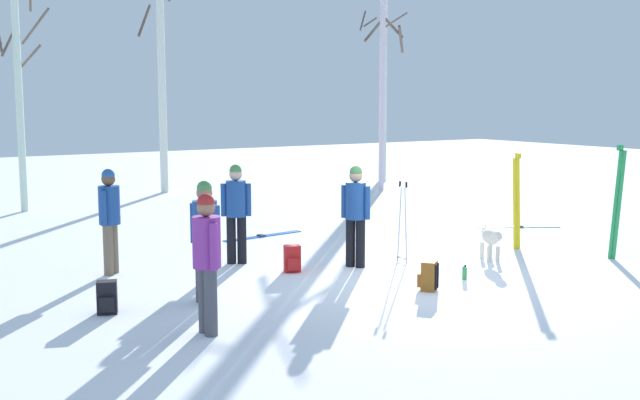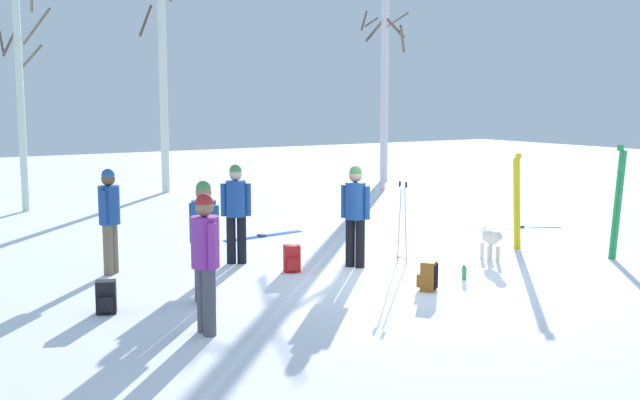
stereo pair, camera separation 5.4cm
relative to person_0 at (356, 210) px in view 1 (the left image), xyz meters
name	(u,v)px [view 1 (the left image)]	position (x,y,z in m)	size (l,w,h in m)	color
ground_plane	(421,280)	(0.36, -1.31, -0.98)	(60.00, 60.00, 0.00)	white
person_0	(356,210)	(0.00, 0.00, 0.00)	(0.34, 0.46, 1.72)	black
person_1	(236,207)	(-1.58, 1.31, 0.00)	(0.47, 0.34, 1.72)	black
person_2	(205,234)	(-3.07, -0.78, 0.00)	(0.34, 0.48, 1.72)	#4C4C56
person_3	(110,214)	(-3.65, 1.67, 0.00)	(0.38, 0.41, 1.72)	#72604C
person_4	(207,254)	(-3.63, -2.11, 0.00)	(0.34, 0.52, 1.72)	#4C4C56
dog	(491,239)	(2.32, -0.82, -0.59)	(0.47, 0.83, 0.57)	beige
ski_pair_planted_0	(517,202)	(3.43, -0.35, -0.08)	(0.19, 0.10, 1.82)	yellow
ski_pair_planted_1	(617,203)	(4.24, -1.94, 0.03)	(0.07, 0.23, 2.03)	green
ski_pair_lying_0	(263,236)	(0.03, 3.39, -0.97)	(1.90, 0.45, 0.05)	blue
ski_pair_lying_1	(518,227)	(5.35, 1.41, -0.97)	(1.67, 1.09, 0.05)	green
ski_poles_0	(403,219)	(0.92, -0.11, -0.23)	(0.07, 0.27, 1.41)	#B2B2BC
backpack_0	(429,276)	(0.01, -1.89, -0.77)	(0.34, 0.34, 0.44)	#99591E
backpack_1	(292,259)	(-1.09, 0.24, -0.77)	(0.31, 0.33, 0.44)	red
backpack_2	(107,298)	(-4.40, -0.59, -0.77)	(0.31, 0.33, 0.44)	black
water_bottle_0	(465,272)	(0.94, -1.67, -0.87)	(0.08, 0.08, 0.24)	green
birch_tree_0	(19,82)	(-3.37, 9.74, 2.24)	(1.20, 1.23, 6.17)	silver
birch_tree_1	(162,77)	(1.02, 11.59, 2.46)	(1.54, 1.40, 6.64)	silver
birch_tree_2	(382,56)	(6.88, 8.54, 3.11)	(1.49, 1.54, 7.91)	silver
birch_tree_3	(384,83)	(8.48, 10.60, 2.35)	(1.45, 1.46, 6.45)	silver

